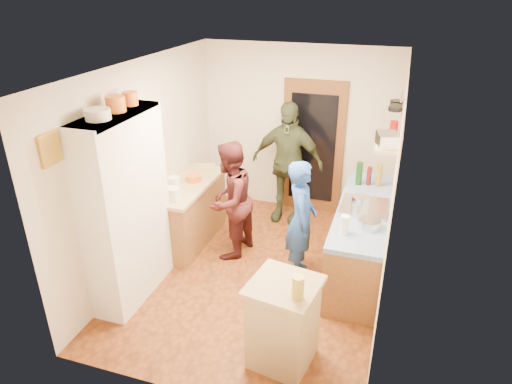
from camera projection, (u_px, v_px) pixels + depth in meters
The scene contains 44 objects.
floor at pixel (259, 273), 5.88m from camera, with size 3.00×4.00×0.02m, color brown.
ceiling at pixel (260, 65), 4.77m from camera, with size 3.00×4.00×0.02m, color silver.
wall_back at pixel (298, 130), 7.05m from camera, with size 3.00×0.02×2.60m, color beige.
wall_front at pixel (183, 277), 3.59m from camera, with size 3.00×0.02×2.60m, color beige.
wall_left at pixel (145, 165), 5.74m from camera, with size 0.02×4.00×2.60m, color beige.
wall_right at pixel (393, 197), 4.90m from camera, with size 0.02×4.00×2.60m, color beige.
door_frame at pixel (313, 148), 7.06m from camera, with size 0.95×0.06×2.10m, color brown.
door_glass at pixel (312, 149), 7.03m from camera, with size 0.70×0.02×1.70m, color black.
hutch_body at pixel (127, 209), 5.08m from camera, with size 0.40×1.20×2.20m, color white.
hutch_top_shelf at pixel (114, 115), 4.62m from camera, with size 0.40×1.14×0.04m, color white.
plate_stack at pixel (98, 114), 4.38m from camera, with size 0.25×0.25×0.10m, color white.
orange_pot_a at pixel (116, 104), 4.63m from camera, with size 0.20×0.20×0.16m, color orange.
orange_pot_b at pixel (130, 98), 4.86m from camera, with size 0.16×0.16×0.14m, color orange.
left_counter_base at pixel (187, 214), 6.42m from camera, with size 0.60×1.40×0.85m, color olive.
left_counter_top at pixel (185, 185), 6.23m from camera, with size 0.64×1.44×0.05m, color tan.
toaster at pixel (171, 194), 5.73m from camera, with size 0.21×0.14×0.16m, color white.
kettle at pixel (174, 183), 6.01m from camera, with size 0.15×0.15×0.17m, color white.
orange_bowl at pixel (194, 178), 6.27m from camera, with size 0.20×0.20×0.09m, color orange.
chopping_board at pixel (205, 167), 6.73m from camera, with size 0.30×0.22×0.03m, color tan.
right_counter_base at pixel (361, 240), 5.80m from camera, with size 0.60×2.20×0.84m, color olive.
right_counter_top at pixel (364, 208), 5.60m from camera, with size 0.62×2.22×0.06m, color #154AA7.
hob at pixel (364, 207), 5.54m from camera, with size 0.55×0.58×0.04m, color silver.
pot_on_hob at pixel (360, 201), 5.47m from camera, with size 0.21×0.21×0.14m, color silver.
bottle_a at pixel (359, 173), 6.12m from camera, with size 0.08×0.08×0.32m, color #143F14.
bottle_b at pixel (369, 176), 6.12m from camera, with size 0.06×0.06×0.26m, color #591419.
bottle_c at pixel (379, 175), 6.07m from camera, with size 0.08×0.08×0.32m, color olive.
paper_towel at pixel (345, 225), 4.96m from camera, with size 0.10×0.10×0.21m, color white.
mixing_bowl at pixel (369, 224), 5.10m from camera, with size 0.26×0.26×0.10m, color silver.
island_base at pixel (283, 325), 4.36m from camera, with size 0.55×0.55×0.86m, color tan.
island_top at pixel (284, 286), 4.17m from camera, with size 0.62×0.62×0.05m, color tan.
cutting_board at pixel (281, 281), 4.22m from camera, with size 0.35×0.28×0.02m, color white.
oil_jar at pixel (298, 287), 3.94m from camera, with size 0.11×0.11×0.22m, color #AD9E2D.
pan_rail at pixel (402, 96), 5.91m from camera, with size 0.02×0.02×0.65m, color silver.
pan_hang_a at pixel (395, 109), 5.83m from camera, with size 0.18×0.18×0.05m, color black.
pan_hang_b at pixel (396, 107), 6.01m from camera, with size 0.16×0.16×0.05m, color black.
pan_hang_c at pixel (396, 102), 6.18m from camera, with size 0.17×0.17×0.05m, color black.
wall_shelf at pixel (386, 147), 5.16m from camera, with size 0.26×0.42×0.03m, color tan.
radio at pixel (387, 140), 5.12m from camera, with size 0.22×0.30×0.15m, color silver.
ext_bracket at pixel (397, 136), 6.32m from camera, with size 0.06×0.10×0.04m, color black.
fire_extinguisher at pixel (393, 132), 6.31m from camera, with size 0.11×0.11×0.32m, color red.
picture_frame at pixel (50, 149), 4.08m from camera, with size 0.03×0.25×0.30m, color gold.
person_hob at pixel (304, 221), 5.51m from camera, with size 0.56×0.37×1.54m, color #21469B.
person_left at pixel (233, 200), 5.98m from camera, with size 0.78×0.61×1.60m, color #42181A.
person_back at pixel (288, 163), 6.81m from camera, with size 1.09×0.46×1.87m, color #353E26.
Camera 1 is at (1.46, -4.65, 3.44)m, focal length 32.00 mm.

